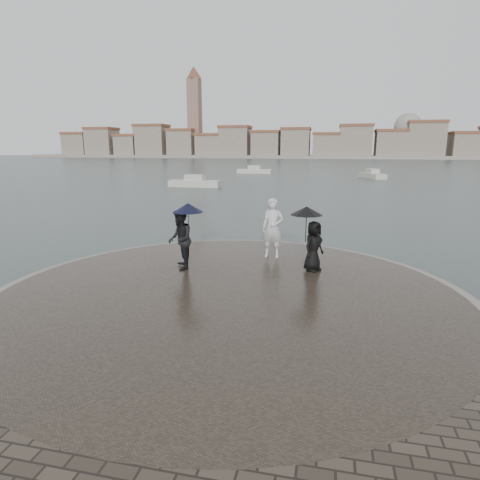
# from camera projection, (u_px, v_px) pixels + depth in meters

# --- Properties ---
(ground) EXTENTS (400.00, 400.00, 0.00)m
(ground) POSITION_uv_depth(u_px,v_px,m) (181.00, 377.00, 7.20)
(ground) COLOR #2B3835
(ground) RESTS_ON ground
(kerb_ring) EXTENTS (12.50, 12.50, 0.32)m
(kerb_ring) POSITION_uv_depth(u_px,v_px,m) (229.00, 299.00, 10.49)
(kerb_ring) COLOR gray
(kerb_ring) RESTS_ON ground
(quay_tip) EXTENTS (11.90, 11.90, 0.36)m
(quay_tip) POSITION_uv_depth(u_px,v_px,m) (229.00, 298.00, 10.49)
(quay_tip) COLOR #2D261E
(quay_tip) RESTS_ON ground
(statue) EXTENTS (0.74, 0.49, 2.02)m
(statue) POSITION_uv_depth(u_px,v_px,m) (273.00, 228.00, 13.56)
(statue) COLOR silver
(statue) RESTS_ON quay_tip
(visitor_left) EXTENTS (1.22, 1.12, 2.04)m
(visitor_left) POSITION_uv_depth(u_px,v_px,m) (181.00, 234.00, 12.21)
(visitor_left) COLOR black
(visitor_left) RESTS_ON quay_tip
(visitor_right) EXTENTS (1.16, 1.04, 1.95)m
(visitor_right) POSITION_uv_depth(u_px,v_px,m) (311.00, 235.00, 12.06)
(visitor_right) COLOR black
(visitor_right) RESTS_ON quay_tip
(far_skyline) EXTENTS (260.00, 20.00, 37.00)m
(far_skyline) POSITION_uv_depth(u_px,v_px,m) (310.00, 144.00, 160.10)
(far_skyline) COLOR gray
(far_skyline) RESTS_ON ground
(boats) EXTENTS (41.72, 27.32, 1.50)m
(boats) POSITION_uv_depth(u_px,v_px,m) (334.00, 179.00, 48.80)
(boats) COLOR beige
(boats) RESTS_ON ground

